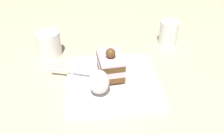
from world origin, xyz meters
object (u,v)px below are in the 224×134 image
at_px(cake_slice, 110,65).
at_px(drink_glass_far, 168,33).
at_px(drink_glass_near, 49,45).
at_px(fork, 73,72).
at_px(dessert_plate, 112,79).
at_px(whipped_cream_dollop, 99,82).

bearing_deg(cake_slice, drink_glass_far, 36.83).
bearing_deg(drink_glass_near, fork, -63.66).
height_order(dessert_plate, cake_slice, cake_slice).
bearing_deg(drink_glass_far, fork, -155.39).
xyz_separation_m(dessert_plate, whipped_cream_dollop, (-0.04, -0.06, 0.04)).
height_order(whipped_cream_dollop, drink_glass_near, whipped_cream_dollop).
relative_size(dessert_plate, cake_slice, 2.60).
height_order(cake_slice, fork, cake_slice).
xyz_separation_m(fork, drink_glass_far, (0.33, 0.15, 0.02)).
distance_m(dessert_plate, fork, 0.11).
relative_size(drink_glass_near, drink_glass_far, 0.97).
bearing_deg(drink_glass_near, whipped_cream_dollop, -60.64).
relative_size(dessert_plate, drink_glass_near, 3.30).
bearing_deg(whipped_cream_dollop, drink_glass_near, 119.36).
bearing_deg(whipped_cream_dollop, cake_slice, 61.56).
bearing_deg(drink_glass_far, whipped_cream_dollop, -137.72).
height_order(drink_glass_near, drink_glass_far, drink_glass_far).
relative_size(cake_slice, drink_glass_near, 1.27).
height_order(fork, drink_glass_far, drink_glass_far).
xyz_separation_m(cake_slice, drink_glass_near, (-0.17, 0.16, -0.01)).
distance_m(cake_slice, fork, 0.10).
relative_size(whipped_cream_dollop, drink_glass_far, 0.78).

